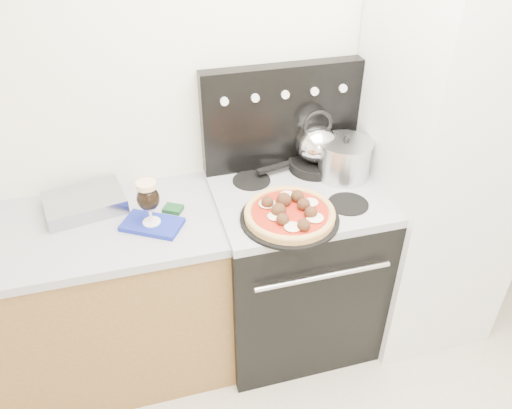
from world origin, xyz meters
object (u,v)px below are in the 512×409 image
object	(u,v)px
skillet	(314,165)
tea_kettle	(316,141)
pizza_pan	(289,218)
fridge	(438,168)
base_cabinet	(69,311)
stock_pot	(344,160)
stove_body	(294,270)
beer_glass	(149,203)
pizza	(290,212)
oven_mitt	(152,224)

from	to	relation	value
skillet	tea_kettle	world-z (taller)	tea_kettle
pizza_pan	tea_kettle	world-z (taller)	tea_kettle
tea_kettle	fridge	bearing A→B (deg)	-27.67
fridge	skillet	distance (m)	0.59
pizza_pan	base_cabinet	bearing A→B (deg)	168.06
stock_pot	tea_kettle	bearing A→B (deg)	136.48
stove_body	beer_glass	xyz separation A→B (m)	(-0.67, -0.05, 0.58)
tea_kettle	stock_pot	distance (m)	0.16
base_cabinet	tea_kettle	bearing A→B (deg)	6.94
fridge	stock_pot	size ratio (longest dim) A/B	7.92
fridge	pizza_pan	xyz separation A→B (m)	(-0.80, -0.16, -0.02)
base_cabinet	fridge	bearing A→B (deg)	-1.59
fridge	pizza	size ratio (longest dim) A/B	4.99
stove_body	tea_kettle	world-z (taller)	tea_kettle
fridge	tea_kettle	bearing A→B (deg)	159.94
oven_mitt	stock_pot	size ratio (longest dim) A/B	1.02
base_cabinet	beer_glass	bearing A→B (deg)	-10.26
pizza_pan	stock_pot	bearing A→B (deg)	36.43
base_cabinet	tea_kettle	world-z (taller)	tea_kettle
tea_kettle	stock_pot	bearing A→B (deg)	-51.13
stock_pot	pizza_pan	bearing A→B (deg)	-143.57
beer_glass	tea_kettle	size ratio (longest dim) A/B	0.92
beer_glass	base_cabinet	bearing A→B (deg)	169.74
beer_glass	tea_kettle	xyz separation A→B (m)	(0.81, 0.23, 0.05)
stove_body	beer_glass	bearing A→B (deg)	-175.35
beer_glass	pizza_pan	world-z (taller)	beer_glass
base_cabinet	pizza_pan	distance (m)	1.14
skillet	stock_pot	xyz separation A→B (m)	(0.11, -0.10, 0.06)
stove_body	base_cabinet	bearing A→B (deg)	178.70
base_cabinet	pizza	bearing A→B (deg)	-11.94
skillet	tea_kettle	bearing A→B (deg)	0.00
base_cabinet	skillet	bearing A→B (deg)	6.94
stove_body	oven_mitt	size ratio (longest dim) A/B	3.59
fridge	oven_mitt	distance (m)	1.37
fridge	pizza	bearing A→B (deg)	-168.64
base_cabinet	tea_kettle	xyz separation A→B (m)	(1.25, 0.15, 0.64)
stove_body	pizza	distance (m)	0.56
stove_body	pizza_pan	distance (m)	0.53
beer_glass	fridge	bearing A→B (deg)	1.23
base_cabinet	fridge	size ratio (longest dim) A/B	0.76
oven_mitt	skillet	xyz separation A→B (m)	(0.81, 0.23, 0.03)
pizza_pan	tea_kettle	size ratio (longest dim) A/B	1.92
beer_glass	pizza	distance (m)	0.58
fridge	skillet	xyz separation A→B (m)	(-0.55, 0.20, -0.01)
stove_body	pizza_pan	world-z (taller)	pizza_pan
pizza_pan	stock_pot	distance (m)	0.45
stove_body	pizza	bearing A→B (deg)	-119.24
pizza_pan	pizza	distance (m)	0.03
fridge	skillet	bearing A→B (deg)	159.94
stove_body	skillet	size ratio (longest dim) A/B	3.51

